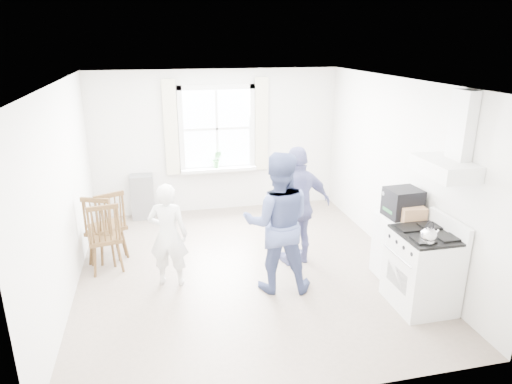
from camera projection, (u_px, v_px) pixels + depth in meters
name	position (u px, v px, depth m)	size (l,w,h in m)	color
room_shell	(243.00, 182.00, 6.05)	(4.62, 5.12, 2.64)	gray
window_assembly	(217.00, 134.00, 8.26)	(1.88, 0.24, 1.70)	white
range_hood	(450.00, 153.00, 5.04)	(0.45, 0.76, 0.94)	silver
shelf_unit	(143.00, 197.00, 8.20)	(0.40, 0.30, 0.80)	gray
gas_stove	(422.00, 269.00, 5.46)	(0.68, 0.76, 1.12)	white
kettle	(429.00, 236.00, 5.04)	(0.18, 0.18, 0.26)	silver
low_cabinet	(398.00, 246.00, 6.13)	(0.50, 0.55, 0.90)	silver
stereo_stack	(403.00, 203.00, 5.90)	(0.44, 0.40, 0.37)	black
cardboard_box	(412.00, 214.00, 5.76)	(0.30, 0.22, 0.20)	#A97C52
windsor_chair_a	(104.00, 231.00, 6.18)	(0.50, 0.50, 1.03)	#442D16
windsor_chair_b	(100.00, 223.00, 6.42)	(0.57, 0.57, 1.05)	#442D16
windsor_chair_c	(109.00, 219.00, 6.54)	(0.60, 0.59, 1.07)	#442D16
person_left	(168.00, 235.00, 5.87)	(0.51, 0.51, 1.40)	silver
person_mid	(278.00, 223.00, 5.71)	(0.89, 0.89, 1.83)	#44507F
person_right	(298.00, 206.00, 6.41)	(1.01, 1.01, 1.72)	navy
potted_plant	(217.00, 159.00, 8.31)	(0.18, 0.18, 0.32)	#327031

